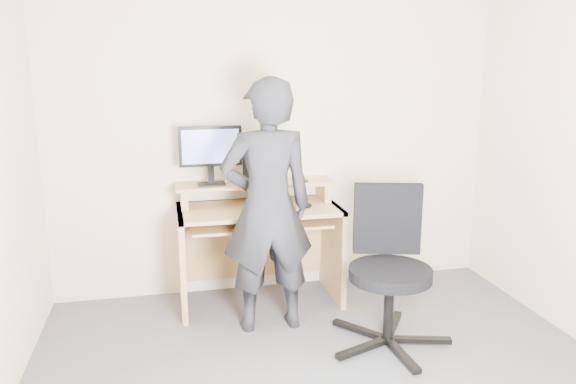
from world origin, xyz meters
name	(u,v)px	position (x,y,z in m)	size (l,w,h in m)	color
back_wall	(277,134)	(0.00, 1.75, 1.25)	(3.50, 0.02, 2.50)	beige
desk	(257,230)	(-0.20, 1.53, 0.55)	(1.20, 0.60, 0.91)	tan
monitor	(210,150)	(-0.53, 1.57, 1.17)	(0.46, 0.13, 0.44)	black
external_drive	(248,169)	(-0.25, 1.61, 1.01)	(0.07, 0.13, 0.20)	black
travel_mug	(268,170)	(-0.11, 1.57, 1.01)	(0.09, 0.09, 0.20)	silver
smartphone	(302,180)	(0.16, 1.58, 0.92)	(0.07, 0.13, 0.01)	black
charger	(241,183)	(-0.32, 1.52, 0.93)	(0.04, 0.04, 0.04)	black
headphones	(218,181)	(-0.48, 1.66, 0.92)	(0.16, 0.16, 0.02)	silver
keyboard	(266,221)	(-0.17, 1.36, 0.67)	(0.46, 0.18, 0.03)	black
mouse	(306,206)	(0.13, 1.35, 0.77)	(0.10, 0.06, 0.04)	black
office_chair	(389,261)	(0.51, 0.66, 0.55)	(0.80, 0.77, 1.00)	black
person	(267,207)	(-0.21, 1.03, 0.86)	(0.63, 0.41, 1.72)	black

